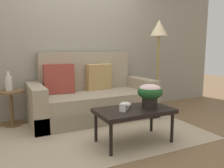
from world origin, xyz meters
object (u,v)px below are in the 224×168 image
couch (91,98)px  potted_plant (150,93)px  floor_lamp (159,38)px  side_table (11,102)px  coffee_table (134,112)px  table_vase (9,83)px  coffee_mug (123,107)px  snack_bowl (126,104)px

couch → potted_plant: bearing=-75.8°
floor_lamp → potted_plant: (-0.98, -1.16, -0.73)m
couch → side_table: size_ratio=3.70×
potted_plant → floor_lamp: bearing=49.6°
coffee_table → table_vase: (-1.37, 1.38, 0.28)m
side_table → coffee_mug: bearing=-50.0°
potted_plant → snack_bowl: (-0.28, 0.14, -0.15)m
coffee_table → side_table: side_table is taller
floor_lamp → coffee_mug: (-1.38, -1.17, -0.87)m
coffee_mug → table_vase: size_ratio=0.44×
floor_lamp → snack_bowl: (-1.26, -1.02, -0.88)m
couch → floor_lamp: size_ratio=1.21×
side_table → snack_bowl: size_ratio=3.86×
side_table → floor_lamp: size_ratio=0.33×
side_table → potted_plant: bearing=-41.7°
side_table → floor_lamp: (2.55, -0.24, 0.98)m
potted_plant → coffee_mug: potted_plant is taller
side_table → snack_bowl: (1.29, -1.26, 0.10)m
couch → coffee_mug: couch is taller
coffee_table → potted_plant: potted_plant is taller
floor_lamp → coffee_mug: size_ratio=13.38×
side_table → potted_plant: 2.12m
couch → coffee_mug: bearing=-93.4°
coffee_table → side_table: bearing=134.6°
side_table → snack_bowl: 1.81m
floor_lamp → potted_plant: bearing=-130.4°
potted_plant → coffee_table: bearing=173.5°
couch → coffee_table: size_ratio=2.15×
couch → potted_plant: 1.33m
snack_bowl → coffee_mug: bearing=-129.1°
table_vase → potted_plant: bearing=-41.5°
coffee_table → coffee_mug: size_ratio=7.55×
side_table → coffee_mug: side_table is taller
potted_plant → side_table: bearing=138.3°
side_table → coffee_mug: (1.18, -1.41, 0.10)m
couch → snack_bowl: couch is taller
side_table → couch: bearing=-6.4°
couch → snack_bowl: 1.13m
coffee_table → side_table: 1.93m
coffee_table → floor_lamp: 1.91m
coffee_mug → table_vase: 1.86m
coffee_mug → table_vase: bearing=130.2°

